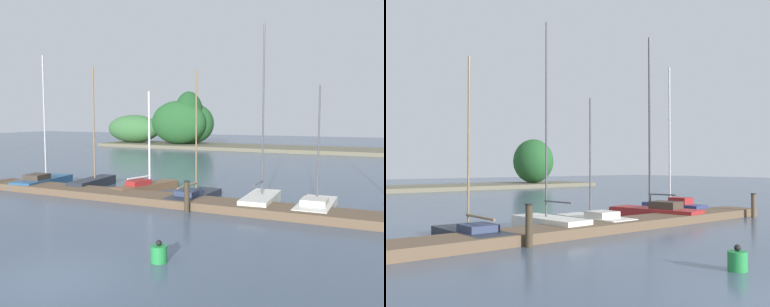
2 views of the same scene
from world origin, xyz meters
TOP-DOWN VIEW (x-y plane):
  - dock_pier at (0.00, 9.14)m, footprint 26.25×1.80m
  - sailboat_3 at (-1.19, 10.38)m, footprint 1.39×4.00m
  - sailboat_4 at (2.05, 10.50)m, footprint 1.42×3.64m
  - sailboat_5 at (4.41, 10.59)m, footprint 1.38×3.86m
  - sailboat_6 at (8.12, 10.55)m, footprint 2.05×4.61m
  - sailboat_7 at (10.83, 11.63)m, footprint 1.00×3.77m
  - mooring_piling_1 at (-0.43, 8.04)m, footprint 0.25×0.25m
  - mooring_piling_2 at (12.15, 7.86)m, footprint 0.25×0.25m
  - channel_buoy_0 at (1.61, 2.30)m, footprint 0.46×0.46m

SIDE VIEW (x-z plane):
  - dock_pier at x=0.00m, z-range 0.00..0.35m
  - channel_buoy_0 at x=1.61m, z-range -0.07..0.55m
  - sailboat_5 at x=4.41m, z-range -2.39..2.90m
  - sailboat_3 at x=-1.19m, z-range -2.83..3.34m
  - sailboat_4 at x=2.05m, z-range -3.65..4.32m
  - sailboat_7 at x=10.83m, z-range -3.40..4.22m
  - sailboat_6 at x=8.12m, z-range -3.82..4.66m
  - mooring_piling_2 at x=12.15m, z-range 0.01..1.16m
  - mooring_piling_1 at x=-0.43m, z-range 0.01..1.32m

